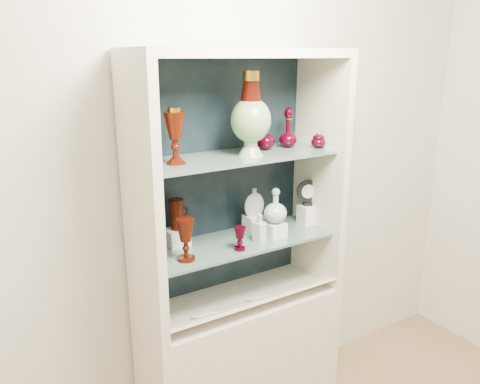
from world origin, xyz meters
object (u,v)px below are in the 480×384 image
pedestal_lamp_left (143,134)px  clear_square_bottle (259,228)px  ruby_decanter_a (266,126)px  cobalt_goblet (152,241)px  ruby_decanter_b (288,126)px  ruby_goblet_tall (186,240)px  ruby_goblet_small (240,239)px  flat_flask (254,202)px  cameo_medallion (308,192)px  enamel_urn (251,114)px  lidded_bowl (318,140)px  ruby_pitcher (176,214)px  clear_round_decanter (275,206)px  pedestal_lamp_right (175,136)px

pedestal_lamp_left → clear_square_bottle: bearing=-8.8°
ruby_decanter_a → cobalt_goblet: size_ratio=1.15×
ruby_decanter_b → ruby_goblet_tall: bearing=-170.3°
pedestal_lamp_left → ruby_decanter_a: size_ratio=1.15×
ruby_goblet_small → flat_flask: (0.18, 0.15, 0.11)m
cameo_medallion → cobalt_goblet: bearing=-158.8°
pedestal_lamp_left → enamel_urn: enamel_urn is taller
lidded_bowl → cameo_medallion: size_ratio=0.57×
enamel_urn → ruby_pitcher: 0.57m
ruby_decanter_a → ruby_pitcher: bearing=172.9°
enamel_urn → ruby_decanter_b: bearing=15.2°
pedestal_lamp_left → ruby_goblet_small: size_ratio=2.41×
pedestal_lamp_left → enamel_urn: (0.49, -0.05, 0.05)m
cobalt_goblet → ruby_goblet_tall: size_ratio=1.06×
ruby_decanter_b → ruby_pitcher: ruby_decanter_b is taller
ruby_decanter_b → ruby_goblet_small: (-0.37, -0.14, -0.47)m
pedestal_lamp_left → ruby_decanter_b: size_ratio=1.28×
ruby_pitcher → ruby_decanter_a: bearing=-5.9°
enamel_urn → ruby_decanter_b: 0.29m
enamel_urn → ruby_decanter_a: bearing=30.4°
ruby_goblet_tall → clear_round_decanter: bearing=2.7°
lidded_bowl → cobalt_goblet: size_ratio=0.40×
pedestal_lamp_right → ruby_decanter_b: 0.63m
pedestal_lamp_right → enamel_urn: (0.36, -0.03, 0.07)m
enamel_urn → clear_square_bottle: size_ratio=2.66×
ruby_pitcher → clear_round_decanter: bearing=-16.8°
clear_square_bottle → flat_flask: bearing=68.3°
ruby_decanter_a → cameo_medallion: ruby_decanter_a is taller
cobalt_goblet → ruby_goblet_small: 0.40m
pedestal_lamp_right → enamel_urn: enamel_urn is taller
pedestal_lamp_right → flat_flask: size_ratio=1.62×
enamel_urn → ruby_decanter_b: size_ratio=1.80×
enamel_urn → ruby_goblet_tall: enamel_urn is taller
ruby_goblet_small → clear_square_bottle: size_ratio=0.78×
pedestal_lamp_left → clear_round_decanter: (0.63, -0.06, -0.40)m
ruby_decanter_a → ruby_decanter_b: 0.13m
enamel_urn → cameo_medallion: size_ratio=2.62×
flat_flask → clear_round_decanter: size_ratio=0.86×
ruby_goblet_small → enamel_urn: bearing=33.1°
ruby_goblet_small → ruby_pitcher: 0.32m
clear_square_bottle → clear_round_decanter: 0.14m
cobalt_goblet → flat_flask: (0.57, 0.07, 0.06)m
cobalt_goblet → ruby_goblet_small: (0.39, -0.08, -0.05)m
cobalt_goblet → lidded_bowl: bearing=-2.4°
pedestal_lamp_left → pedestal_lamp_right: 0.13m
pedestal_lamp_left → ruby_pitcher: 0.44m
ruby_goblet_tall → clear_square_bottle: (0.39, 0.01, -0.02)m
ruby_decanter_a → clear_square_bottle: (-0.10, -0.11, -0.47)m
pedestal_lamp_left → lidded_bowl: pedestal_lamp_left is taller
lidded_bowl → ruby_goblet_tall: lidded_bowl is taller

